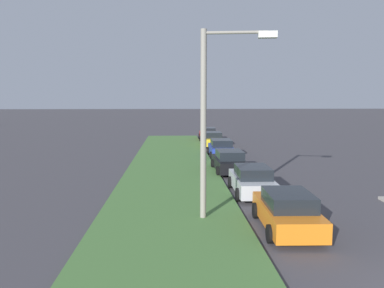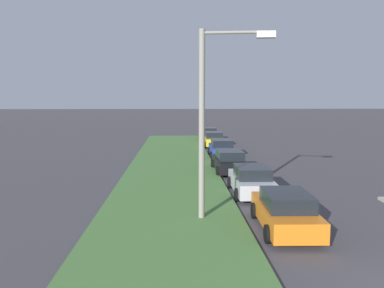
{
  "view_description": "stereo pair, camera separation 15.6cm",
  "coord_description": "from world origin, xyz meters",
  "px_view_note": "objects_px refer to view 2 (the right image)",
  "views": [
    {
      "loc": [
        -7.76,
        6.98,
        4.94
      ],
      "look_at": [
        17.69,
        5.78,
        1.81
      ],
      "focal_mm": 36.03,
      "sensor_mm": 36.0,
      "label": 1
    },
    {
      "loc": [
        -7.77,
        6.82,
        4.94
      ],
      "look_at": [
        17.69,
        5.78,
        1.81
      ],
      "focal_mm": 36.03,
      "sensor_mm": 36.0,
      "label": 2
    }
  ],
  "objects_px": {
    "parked_car_yellow": "(213,139)",
    "parked_car_red": "(209,134)",
    "parked_car_orange": "(285,211)",
    "streetlight": "(211,111)",
    "parked_car_blue": "(221,148)",
    "parked_car_black": "(229,162)",
    "parked_car_silver": "(251,181)"
  },
  "relations": [
    {
      "from": "parked_car_yellow",
      "to": "streetlight",
      "type": "xyz_separation_m",
      "value": [
        -23.14,
        2.36,
        3.67
      ]
    },
    {
      "from": "streetlight",
      "to": "parked_car_blue",
      "type": "bearing_deg",
      "value": -8.23
    },
    {
      "from": "parked_car_orange",
      "to": "parked_car_black",
      "type": "height_order",
      "value": "same"
    },
    {
      "from": "parked_car_yellow",
      "to": "parked_car_red",
      "type": "height_order",
      "value": "same"
    },
    {
      "from": "parked_car_silver",
      "to": "streetlight",
      "type": "xyz_separation_m",
      "value": [
        -4.05,
        2.45,
        3.67
      ]
    },
    {
      "from": "parked_car_black",
      "to": "parked_car_blue",
      "type": "bearing_deg",
      "value": -3.72
    },
    {
      "from": "parked_car_black",
      "to": "parked_car_blue",
      "type": "relative_size",
      "value": 1.01
    },
    {
      "from": "parked_car_orange",
      "to": "parked_car_red",
      "type": "bearing_deg",
      "value": 2.25
    },
    {
      "from": "parked_car_blue",
      "to": "parked_car_orange",
      "type": "bearing_deg",
      "value": -178.23
    },
    {
      "from": "streetlight",
      "to": "parked_car_orange",
      "type": "bearing_deg",
      "value": -114.71
    },
    {
      "from": "parked_car_orange",
      "to": "parked_car_yellow",
      "type": "bearing_deg",
      "value": 2.38
    },
    {
      "from": "parked_car_blue",
      "to": "streetlight",
      "type": "distance_m",
      "value": 16.92
    },
    {
      "from": "parked_car_red",
      "to": "parked_car_silver",
      "type": "bearing_deg",
      "value": -177.98
    },
    {
      "from": "parked_car_silver",
      "to": "parked_car_black",
      "type": "height_order",
      "value": "same"
    },
    {
      "from": "parked_car_red",
      "to": "streetlight",
      "type": "xyz_separation_m",
      "value": [
        -28.56,
        2.36,
        3.67
      ]
    },
    {
      "from": "parked_car_yellow",
      "to": "streetlight",
      "type": "height_order",
      "value": "streetlight"
    },
    {
      "from": "parked_car_yellow",
      "to": "parked_car_orange",
      "type": "bearing_deg",
      "value": -179.71
    },
    {
      "from": "parked_car_yellow",
      "to": "parked_car_black",
      "type": "bearing_deg",
      "value": 178.44
    },
    {
      "from": "parked_car_silver",
      "to": "parked_car_red",
      "type": "height_order",
      "value": "same"
    },
    {
      "from": "parked_car_orange",
      "to": "parked_car_yellow",
      "type": "relative_size",
      "value": 1.01
    },
    {
      "from": "parked_car_black",
      "to": "parked_car_yellow",
      "type": "height_order",
      "value": "same"
    },
    {
      "from": "parked_car_blue",
      "to": "parked_car_silver",
      "type": "bearing_deg",
      "value": -178.89
    },
    {
      "from": "parked_car_orange",
      "to": "streetlight",
      "type": "distance_m",
      "value": 4.71
    },
    {
      "from": "parked_car_silver",
      "to": "parked_car_black",
      "type": "relative_size",
      "value": 0.99
    },
    {
      "from": "parked_car_yellow",
      "to": "parked_car_blue",
      "type": "bearing_deg",
      "value": 179.57
    },
    {
      "from": "parked_car_blue",
      "to": "parked_car_red",
      "type": "bearing_deg",
      "value": 0.77
    },
    {
      "from": "parked_car_orange",
      "to": "parked_car_blue",
      "type": "bearing_deg",
      "value": 2.66
    },
    {
      "from": "parked_car_yellow",
      "to": "parked_car_red",
      "type": "relative_size",
      "value": 0.99
    },
    {
      "from": "parked_car_red",
      "to": "streetlight",
      "type": "height_order",
      "value": "streetlight"
    },
    {
      "from": "parked_car_red",
      "to": "parked_car_yellow",
      "type": "bearing_deg",
      "value": -178.15
    },
    {
      "from": "parked_car_blue",
      "to": "streetlight",
      "type": "relative_size",
      "value": 0.58
    },
    {
      "from": "parked_car_orange",
      "to": "parked_car_red",
      "type": "height_order",
      "value": "same"
    }
  ]
}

